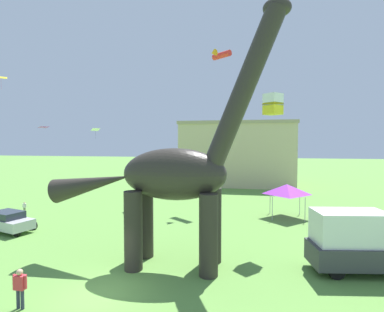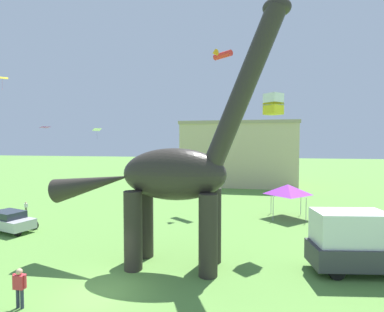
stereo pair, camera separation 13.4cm
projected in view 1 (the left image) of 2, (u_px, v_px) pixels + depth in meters
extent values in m
plane|color=#5B8E3D|center=(101.00, 294.00, 13.39)|extent=(240.00, 240.00, 0.00)
cylinder|color=#2D2823|center=(213.00, 225.00, 16.91)|extent=(0.97, 0.97, 4.20)
cylinder|color=#2D2823|center=(209.00, 235.00, 15.09)|extent=(0.97, 0.97, 4.20)
cylinder|color=#2D2823|center=(145.00, 221.00, 17.65)|extent=(0.97, 0.97, 4.20)
cylinder|color=#2D2823|center=(133.00, 231.00, 15.83)|extent=(0.97, 0.97, 4.20)
ellipsoid|color=#2D2823|center=(174.00, 174.00, 16.23)|extent=(5.75, 2.47, 2.83)
cylinder|color=#2D2823|center=(244.00, 88.00, 15.34)|extent=(4.13, 1.06, 8.18)
ellipsoid|color=#2D2823|center=(277.00, 8.00, 14.87)|extent=(1.41, 0.88, 0.97)
cone|color=#2D2823|center=(93.00, 184.00, 17.15)|extent=(5.05, 1.41, 2.39)
cube|color=#B7B7BC|center=(7.00, 223.00, 22.64)|extent=(4.53, 2.87, 0.72)
cube|color=#232B35|center=(7.00, 215.00, 22.61)|extent=(2.61, 2.13, 0.52)
cylinder|color=black|center=(34.00, 225.00, 23.24)|extent=(0.66, 0.38, 0.62)
cylinder|color=black|center=(16.00, 232.00, 21.50)|extent=(0.66, 0.38, 0.62)
cube|color=#38383D|center=(366.00, 255.00, 15.48)|extent=(5.86, 2.93, 1.10)
cube|color=silver|center=(350.00, 227.00, 15.56)|extent=(3.85, 2.54, 1.70)
cylinder|color=black|center=(326.00, 255.00, 16.84)|extent=(0.83, 0.38, 0.80)
cylinder|color=black|center=(336.00, 271.00, 14.78)|extent=(0.83, 0.38, 0.80)
cylinder|color=#6B6056|center=(24.00, 210.00, 28.65)|extent=(0.09, 0.09, 0.52)
cylinder|color=#6B6056|center=(25.00, 210.00, 28.63)|extent=(0.09, 0.09, 0.52)
cube|color=silver|center=(24.00, 206.00, 28.62)|extent=(0.28, 0.17, 0.37)
sphere|color=tan|center=(24.00, 203.00, 28.61)|extent=(0.16, 0.16, 0.16)
cylinder|color=silver|center=(23.00, 205.00, 28.65)|extent=(0.07, 0.07, 0.35)
cylinder|color=silver|center=(26.00, 206.00, 28.59)|extent=(0.07, 0.07, 0.35)
cylinder|color=#2D3347|center=(18.00, 299.00, 12.16)|extent=(0.14, 0.14, 0.82)
cylinder|color=#2D3347|center=(22.00, 299.00, 12.12)|extent=(0.14, 0.14, 0.82)
cube|color=#D1333D|center=(20.00, 282.00, 12.11)|extent=(0.44, 0.27, 0.58)
sphere|color=tan|center=(20.00, 272.00, 12.09)|extent=(0.25, 0.25, 0.25)
cylinder|color=#D1333D|center=(14.00, 281.00, 12.16)|extent=(0.11, 0.11, 0.55)
cylinder|color=#D1333D|center=(25.00, 282.00, 12.06)|extent=(0.11, 0.11, 0.55)
cylinder|color=black|center=(326.00, 227.00, 22.46)|extent=(0.15, 0.15, 0.87)
cylinder|color=black|center=(329.00, 227.00, 22.42)|extent=(0.15, 0.15, 0.87)
cube|color=yellow|center=(328.00, 217.00, 22.41)|extent=(0.47, 0.29, 0.62)
sphere|color=tan|center=(328.00, 211.00, 22.39)|extent=(0.27, 0.27, 0.27)
cylinder|color=yellow|center=(324.00, 216.00, 22.46)|extent=(0.12, 0.12, 0.59)
cylinder|color=yellow|center=(332.00, 217.00, 22.36)|extent=(0.12, 0.12, 0.59)
cylinder|color=#B2B2B7|center=(300.00, 203.00, 28.03)|extent=(0.06, 0.06, 2.10)
cylinder|color=#B2B2B7|center=(305.00, 210.00, 25.38)|extent=(0.06, 0.06, 2.10)
cylinder|color=#B2B2B7|center=(270.00, 202.00, 28.53)|extent=(0.06, 0.06, 2.10)
cylinder|color=#B2B2B7|center=(272.00, 208.00, 25.88)|extent=(0.06, 0.06, 2.10)
pyramid|color=purple|center=(287.00, 189.00, 26.89)|extent=(3.15, 3.15, 0.90)
cube|color=yellow|center=(1.00, 77.00, 19.18)|extent=(0.83, 0.82, 0.20)
cylinder|color=pink|center=(1.00, 84.00, 19.20)|extent=(0.01, 0.01, 0.68)
cube|color=white|center=(147.00, 156.00, 30.65)|extent=(1.70, 1.83, 0.31)
cube|color=purple|center=(44.00, 127.00, 29.29)|extent=(0.98, 1.09, 0.14)
cylinder|color=red|center=(222.00, 55.00, 33.02)|extent=(2.29, 1.99, 0.67)
cone|color=orange|center=(213.00, 53.00, 32.16)|extent=(0.90, 0.92, 0.70)
cube|color=white|center=(95.00, 130.00, 40.30)|extent=(1.26, 1.33, 0.33)
cylinder|color=black|center=(96.00, 135.00, 40.33)|extent=(0.01, 0.01, 1.08)
cube|color=white|center=(273.00, 100.00, 19.95)|extent=(1.38, 1.38, 0.79)
cube|color=yellow|center=(273.00, 109.00, 19.98)|extent=(1.38, 1.38, 0.79)
cube|color=#CCB78E|center=(237.00, 155.00, 48.77)|extent=(17.22, 10.93, 9.48)
cube|color=tan|center=(237.00, 124.00, 48.54)|extent=(17.57, 11.15, 0.50)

